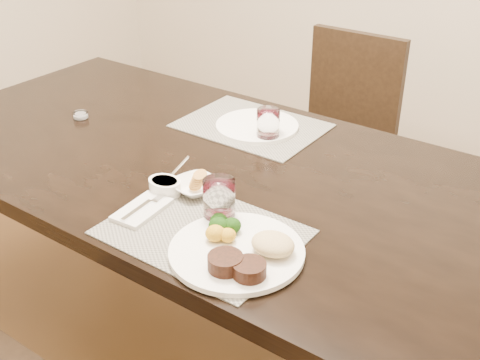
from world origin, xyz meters
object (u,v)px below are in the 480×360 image
Objects in this scene: cracker_bowl at (196,186)px; chair_far at (340,129)px; wine_glass_near at (219,202)px; far_plate at (257,126)px; dinner_plate at (241,250)px; steak_knife at (251,277)px.

chair_far is at bearing 95.68° from cracker_bowl.
chair_far is at bearing 101.82° from wine_glass_near.
chair_far reaches higher than far_plate.
far_plate is at bearing 110.31° from dinner_plate.
wine_glass_near is 0.57m from far_plate.
dinner_plate is 0.17m from wine_glass_near.
dinner_plate is 1.44× the size of steak_knife.
far_plate is (-0.24, 0.52, -0.04)m from wine_glass_near.
cracker_bowl is (-0.27, 0.17, -0.00)m from dinner_plate.
chair_far is 1.42m from steak_knife.
far_plate is (-0.10, 0.45, -0.01)m from cracker_bowl.
chair_far reaches higher than steak_knife.
steak_knife is at bearing -51.21° from dinner_plate.
dinner_plate is at bearing 170.89° from steak_knife.
steak_knife and far_plate have the same top height.
cracker_bowl reaches higher than far_plate.
wine_glass_near reaches higher than steak_knife.
wine_glass_near is at bearing -65.30° from far_plate.
steak_knife is 0.79× the size of far_plate.
far_plate is (-0.37, 0.61, -0.01)m from dinner_plate.
dinner_plate is at bearing -31.82° from cracker_bowl.
dinner_plate reaches higher than steak_knife.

